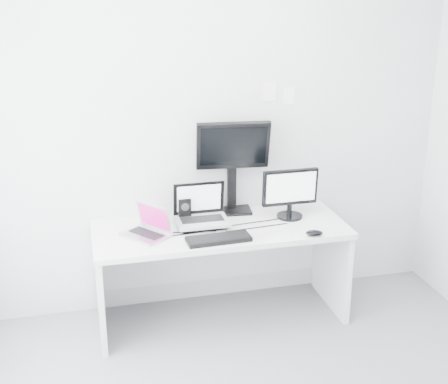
# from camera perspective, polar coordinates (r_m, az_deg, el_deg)

# --- Properties ---
(back_wall) EXTENTS (3.60, 0.00, 3.60)m
(back_wall) POSITION_cam_1_polar(r_m,az_deg,el_deg) (4.44, -1.39, 5.78)
(back_wall) COLOR silver
(back_wall) RESTS_ON ground
(desk) EXTENTS (1.80, 0.70, 0.73)m
(desk) POSITION_cam_1_polar(r_m,az_deg,el_deg) (4.46, -0.31, -7.67)
(desk) COLOR white
(desk) RESTS_ON ground
(macbook) EXTENTS (0.37, 0.39, 0.23)m
(macbook) POSITION_cam_1_polar(r_m,az_deg,el_deg) (4.14, -7.50, -2.71)
(macbook) COLOR #ACACB0
(macbook) RESTS_ON desk
(speaker) EXTENTS (0.09, 0.09, 0.18)m
(speaker) POSITION_cam_1_polar(r_m,az_deg,el_deg) (4.39, -3.77, -1.65)
(speaker) COLOR black
(speaker) RESTS_ON desk
(dell_laptop) EXTENTS (0.37, 0.29, 0.31)m
(dell_laptop) POSITION_cam_1_polar(r_m,az_deg,el_deg) (4.26, -2.06, -1.37)
(dell_laptop) COLOR #B7BBBF
(dell_laptop) RESTS_ON desk
(rear_monitor) EXTENTS (0.55, 0.24, 0.73)m
(rear_monitor) POSITION_cam_1_polar(r_m,az_deg,el_deg) (4.47, 0.80, 2.47)
(rear_monitor) COLOR black
(rear_monitor) RESTS_ON desk
(samsung_monitor) EXTENTS (0.42, 0.20, 0.38)m
(samsung_monitor) POSITION_cam_1_polar(r_m,az_deg,el_deg) (4.44, 6.27, -0.09)
(samsung_monitor) COLOR black
(samsung_monitor) RESTS_ON desk
(keyboard) EXTENTS (0.44, 0.18, 0.03)m
(keyboard) POSITION_cam_1_polar(r_m,az_deg,el_deg) (4.08, -0.51, -4.45)
(keyboard) COLOR black
(keyboard) RESTS_ON desk
(mouse) EXTENTS (0.13, 0.09, 0.04)m
(mouse) POSITION_cam_1_polar(r_m,az_deg,el_deg) (4.20, 8.48, -3.83)
(mouse) COLOR black
(mouse) RESTS_ON desk
(wall_note_0) EXTENTS (0.10, 0.00, 0.14)m
(wall_note_0) POSITION_cam_1_polar(r_m,az_deg,el_deg) (4.49, 4.29, 9.42)
(wall_note_0) COLOR white
(wall_note_0) RESTS_ON back_wall
(wall_note_1) EXTENTS (0.09, 0.00, 0.13)m
(wall_note_1) POSITION_cam_1_polar(r_m,az_deg,el_deg) (4.55, 6.10, 8.97)
(wall_note_1) COLOR white
(wall_note_1) RESTS_ON back_wall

